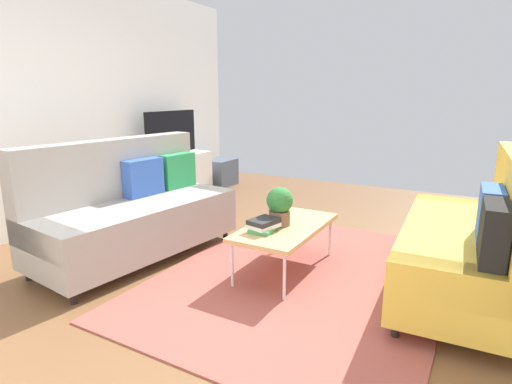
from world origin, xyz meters
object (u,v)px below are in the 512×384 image
vase_0 (139,156)px  vase_1 (147,154)px  storage_trunk (220,172)px  table_book_0 (264,229)px  tv (171,134)px  bottle_0 (162,151)px  coffee_table (286,228)px  potted_plant (280,205)px  couch_beige (133,210)px  couch_green (473,240)px  bottle_2 (172,151)px  tv_console (172,177)px  bottle_1 (167,151)px

vase_0 → vase_1: (0.16, 0.00, 0.01)m
storage_trunk → table_book_0: bearing=-140.2°
storage_trunk → vase_0: vase_0 is taller
tv → bottle_0: (-0.24, -0.02, -0.21)m
coffee_table → potted_plant: (-0.02, 0.05, 0.20)m
couch_beige → storage_trunk: couch_beige is taller
couch_green → bottle_0: bearing=73.1°
bottle_2 → tv_console: bearing=60.7°
tv → vase_0: 0.63m
tv_console → tv: size_ratio=1.40×
tv_console → potted_plant: (-1.51, -2.49, 0.28)m
bottle_0 → storage_trunk: bearing=-2.6°
tv_console → vase_1: 0.59m
vase_1 → table_book_0: bearing=-117.4°
tv → potted_plant: (-1.51, -2.47, -0.36)m
couch_beige → bottle_2: couch_beige is taller
couch_green → vase_1: 4.10m
coffee_table → tv: tv is taller
storage_trunk → bottle_0: (-1.34, 0.06, 0.52)m
tv → table_book_0: 3.03m
bottle_0 → tv: bearing=4.8°
potted_plant → vase_1: size_ratio=2.07×
vase_1 → bottle_0: (0.19, -0.09, 0.02)m
coffee_table → table_book_0: 0.25m
table_book_0 → vase_0: (1.14, 2.50, 0.27)m
tv_console → storage_trunk: bearing=-5.2°
storage_trunk → bottle_0: size_ratio=2.50×
tv_console → bottle_1: size_ratio=8.62×
couch_beige → bottle_1: couch_beige is taller
couch_green → storage_trunk: 4.51m
vase_1 → bottle_0: bottle_0 is taller
coffee_table → bottle_0: size_ratio=5.29×
potted_plant → table_book_0: bearing=169.5°
bottle_0 → bottle_2: bottle_0 is taller
table_book_0 → couch_beige: bearing=96.2°
tv → bottle_0: bearing=-175.2°
bottle_1 → vase_1: bearing=163.1°
tv → vase_0: bearing=173.1°
couch_green → table_book_0: 1.60m
vase_0 → bottle_0: size_ratio=0.68×
coffee_table → potted_plant: potted_plant is taller
vase_0 → couch_beige: bearing=-137.6°
couch_beige → potted_plant: bearing=111.3°
tv → bottle_0: size_ratio=4.81×
coffee_table → potted_plant: 0.21m
couch_green → potted_plant: bearing=98.6°
tv_console → potted_plant: 2.93m
couch_beige → vase_1: bearing=-134.1°
coffee_table → vase_0: size_ratio=7.83×
potted_plant → bottle_1: 2.82m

